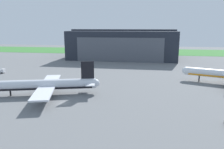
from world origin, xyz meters
name	(u,v)px	position (x,y,z in m)	size (l,w,h in m)	color
ground_plane	(62,103)	(0.00, 0.00, 0.00)	(440.00, 440.00, 0.00)	slate
grass_field_strip	(121,51)	(0.00, 157.89, 0.04)	(440.00, 56.00, 0.08)	#377833
maintenance_hangar	(123,44)	(7.30, 108.46, 10.67)	(79.99, 41.21, 22.27)	#232833
airliner_near_left	(46,85)	(-9.13, 7.75, 3.59)	(38.04, 34.74, 11.97)	silver
ops_van	(1,71)	(-49.77, 39.64, 1.13)	(4.25, 2.62, 2.32)	silver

